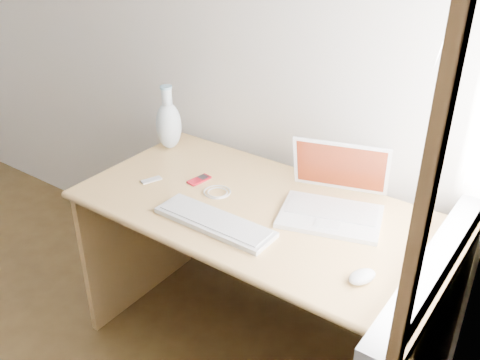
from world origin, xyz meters
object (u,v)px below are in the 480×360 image
Objects in this scene: laptop at (337,200)px; external_keyboard at (214,222)px; desk at (273,244)px; vase at (169,124)px.

laptop is 0.91× the size of external_keyboard.
laptop is at bearing 10.36° from desk.
desk is 0.73m from vase.
desk is 4.79× the size of vase.
vase is (-0.57, 0.39, 0.11)m from external_keyboard.
external_keyboard reaches higher than desk.
desk is at bearing 173.16° from laptop.
external_keyboard is at bearing -151.56° from laptop.
laptop is at bearing 45.91° from external_keyboard.
laptop is 0.89m from vase.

